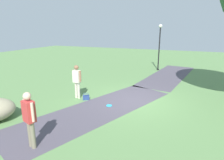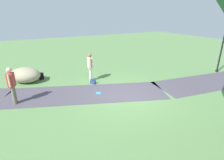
{
  "view_description": "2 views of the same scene",
  "coord_description": "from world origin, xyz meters",
  "px_view_note": "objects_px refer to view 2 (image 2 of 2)",
  "views": [
    {
      "loc": [
        8.58,
        2.33,
        3.39
      ],
      "look_at": [
        -0.53,
        -1.49,
        0.76
      ],
      "focal_mm": 31.01,
      "sensor_mm": 36.0,
      "label": 1
    },
    {
      "loc": [
        4.44,
        6.67,
        3.87
      ],
      "look_at": [
        0.46,
        -0.68,
        0.71
      ],
      "focal_mm": 28.56,
      "sensor_mm": 36.0,
      "label": 2
    }
  ],
  "objects_px": {
    "man_near_boulder": "(12,83)",
    "handbag_on_grass": "(93,82)",
    "lamp_post": "(224,38)",
    "lawn_boulder": "(25,75)",
    "backpack_by_boulder": "(41,76)",
    "woman_with_handbag": "(90,65)",
    "frisbee_on_grass": "(98,93)"
  },
  "relations": [
    {
      "from": "frisbee_on_grass",
      "to": "backpack_by_boulder",
      "type": "bearing_deg",
      "value": -58.22
    },
    {
      "from": "lamp_post",
      "to": "man_near_boulder",
      "type": "distance_m",
      "value": 12.7
    },
    {
      "from": "lamp_post",
      "to": "frisbee_on_grass",
      "type": "bearing_deg",
      "value": -4.32
    },
    {
      "from": "lawn_boulder",
      "to": "frisbee_on_grass",
      "type": "xyz_separation_m",
      "value": [
        -3.11,
        3.52,
        -0.43
      ]
    },
    {
      "from": "woman_with_handbag",
      "to": "frisbee_on_grass",
      "type": "distance_m",
      "value": 2.13
    },
    {
      "from": "lamp_post",
      "to": "man_near_boulder",
      "type": "xyz_separation_m",
      "value": [
        12.54,
        -1.49,
        -1.3
      ]
    },
    {
      "from": "handbag_on_grass",
      "to": "frisbee_on_grass",
      "type": "bearing_deg",
      "value": 79.17
    },
    {
      "from": "lamp_post",
      "to": "backpack_by_boulder",
      "type": "bearing_deg",
      "value": -21.22
    },
    {
      "from": "lamp_post",
      "to": "lawn_boulder",
      "type": "height_order",
      "value": "lamp_post"
    },
    {
      "from": "handbag_on_grass",
      "to": "backpack_by_boulder",
      "type": "relative_size",
      "value": 0.93
    },
    {
      "from": "man_near_boulder",
      "to": "handbag_on_grass",
      "type": "distance_m",
      "value": 4.14
    },
    {
      "from": "backpack_by_boulder",
      "to": "man_near_boulder",
      "type": "bearing_deg",
      "value": 61.57
    },
    {
      "from": "woman_with_handbag",
      "to": "man_near_boulder",
      "type": "bearing_deg",
      "value": 14.43
    },
    {
      "from": "lawn_boulder",
      "to": "lamp_post",
      "type": "bearing_deg",
      "value": 160.62
    },
    {
      "from": "lamp_post",
      "to": "backpack_by_boulder",
      "type": "xyz_separation_m",
      "value": [
        11.03,
        -4.28,
        -2.1
      ]
    },
    {
      "from": "lawn_boulder",
      "to": "backpack_by_boulder",
      "type": "relative_size",
      "value": 5.64
    },
    {
      "from": "lamp_post",
      "to": "woman_with_handbag",
      "type": "relative_size",
      "value": 2.22
    },
    {
      "from": "handbag_on_grass",
      "to": "backpack_by_boulder",
      "type": "xyz_separation_m",
      "value": [
        2.5,
        -2.27,
        0.05
      ]
    },
    {
      "from": "lawn_boulder",
      "to": "handbag_on_grass",
      "type": "distance_m",
      "value": 4.03
    },
    {
      "from": "woman_with_handbag",
      "to": "backpack_by_boulder",
      "type": "height_order",
      "value": "woman_with_handbag"
    },
    {
      "from": "lamp_post",
      "to": "backpack_by_boulder",
      "type": "height_order",
      "value": "lamp_post"
    },
    {
      "from": "woman_with_handbag",
      "to": "handbag_on_grass",
      "type": "relative_size",
      "value": 4.49
    },
    {
      "from": "handbag_on_grass",
      "to": "woman_with_handbag",
      "type": "bearing_deg",
      "value": -98.39
    },
    {
      "from": "lawn_boulder",
      "to": "backpack_by_boulder",
      "type": "distance_m",
      "value": 0.91
    },
    {
      "from": "lamp_post",
      "to": "lawn_boulder",
      "type": "relative_size",
      "value": 1.65
    },
    {
      "from": "lamp_post",
      "to": "frisbee_on_grass",
      "type": "xyz_separation_m",
      "value": [
        8.79,
        -0.66,
        -2.28
      ]
    },
    {
      "from": "lawn_boulder",
      "to": "frisbee_on_grass",
      "type": "bearing_deg",
      "value": 131.47
    },
    {
      "from": "woman_with_handbag",
      "to": "man_near_boulder",
      "type": "xyz_separation_m",
      "value": [
        4.09,
        1.05,
        0.02
      ]
    },
    {
      "from": "lamp_post",
      "to": "lawn_boulder",
      "type": "distance_m",
      "value": 12.75
    },
    {
      "from": "backpack_by_boulder",
      "to": "frisbee_on_grass",
      "type": "distance_m",
      "value": 4.26
    },
    {
      "from": "handbag_on_grass",
      "to": "frisbee_on_grass",
      "type": "xyz_separation_m",
      "value": [
        0.26,
        1.35,
        -0.13
      ]
    },
    {
      "from": "lamp_post",
      "to": "handbag_on_grass",
      "type": "relative_size",
      "value": 9.96
    }
  ]
}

